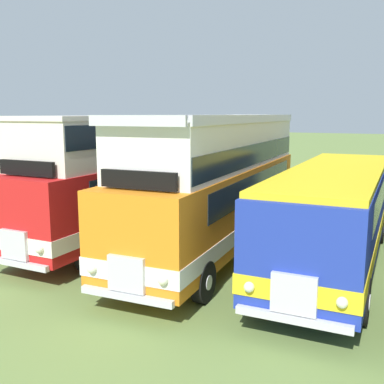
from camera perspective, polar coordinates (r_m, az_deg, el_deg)
bus_first_in_row at (r=16.65m, az=-8.62°, el=2.50°), size 2.63×10.19×4.49m
bus_second_in_row at (r=14.93m, az=3.35°, el=1.36°), size 3.02×11.52×4.52m
bus_third_in_row at (r=14.10m, az=17.53°, el=-2.10°), size 2.72×10.72×2.99m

